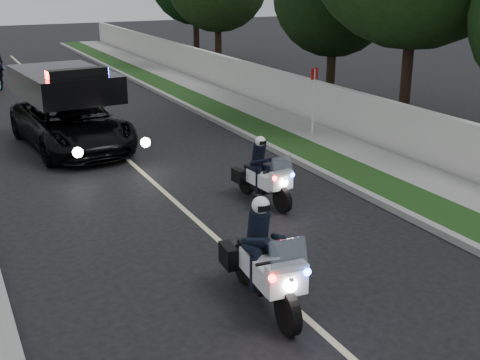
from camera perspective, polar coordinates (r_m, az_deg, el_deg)
name	(u,v)px	position (r m, az deg, el deg)	size (l,w,h in m)	color
ground	(312,323)	(9.52, 6.68, -13.05)	(120.00, 120.00, 0.00)	black
curb_right	(249,137)	(19.45, 0.87, 4.03)	(0.20, 60.00, 0.15)	gray
grass_verge	(269,134)	(19.78, 2.68, 4.26)	(1.20, 60.00, 0.16)	#193814
sidewalk_right	(303,130)	(20.42, 5.88, 4.65)	(1.40, 60.00, 0.16)	gray
property_wall	(329,107)	(20.81, 8.29, 6.72)	(0.22, 60.00, 1.50)	beige
lane_marking	(123,155)	(18.03, -10.80, 2.28)	(0.12, 50.00, 0.01)	#BFB78C
police_moto_left	(263,304)	(9.95, 2.16, -11.42)	(0.73, 2.09, 1.77)	silver
police_moto_right	(263,202)	(14.13, 2.12, -2.01)	(0.63, 1.80, 1.53)	white
police_suv	(73,148)	(19.16, -15.17, 2.91)	(2.54, 5.49, 2.67)	black
sign_post	(312,137)	(19.83, 6.69, 3.96)	(0.36, 0.36, 2.27)	#A21D0B
tree_right_b	(402,127)	(21.80, 14.77, 4.81)	(7.20, 7.20, 12.00)	#204316
tree_right_c	(329,99)	(25.97, 8.28, 7.39)	(4.88, 4.88, 8.13)	black
tree_right_d	(219,69)	(34.29, -2.00, 10.28)	(5.41, 5.41, 9.02)	#1D3913
tree_right_e	(197,57)	(38.97, -4.02, 11.25)	(5.46, 5.46, 9.10)	#103510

